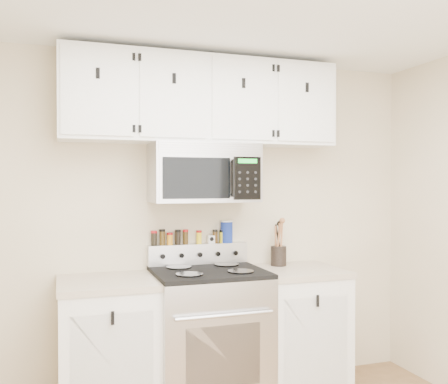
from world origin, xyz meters
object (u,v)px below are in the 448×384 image
at_px(utensil_crock, 279,254).
at_px(salt_canister, 227,231).
at_px(range, 209,336).
at_px(microwave, 204,173).

height_order(utensil_crock, salt_canister, salt_canister).
distance_m(range, salt_canister, 0.79).
xyz_separation_m(microwave, salt_canister, (0.23, 0.16, -0.44)).
height_order(microwave, salt_canister, microwave).
xyz_separation_m(microwave, utensil_crock, (0.61, 0.05, -0.62)).
height_order(range, salt_canister, salt_canister).
bearing_deg(microwave, range, -90.23).
xyz_separation_m(range, microwave, (0.00, 0.13, 1.14)).
distance_m(microwave, utensil_crock, 0.87).
xyz_separation_m(utensil_crock, salt_canister, (-0.39, 0.11, 0.18)).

